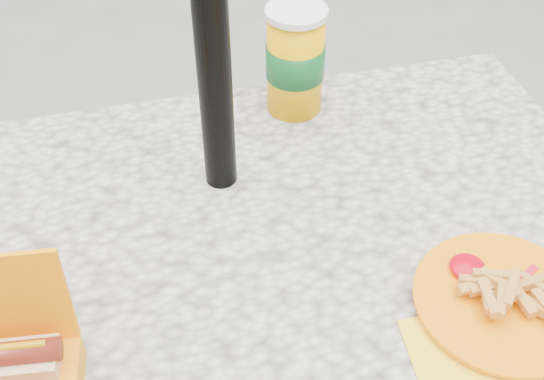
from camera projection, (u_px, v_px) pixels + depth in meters
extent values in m
cube|color=beige|center=(243.00, 262.00, 1.00)|extent=(1.20, 0.80, 0.05)
cylinder|color=black|center=(433.00, 232.00, 1.56)|extent=(0.07, 0.07, 0.70)
cube|color=yellow|center=(492.00, 372.00, 0.84)|extent=(0.20, 0.20, 0.00)
cylinder|color=orange|center=(503.00, 302.00, 0.91)|extent=(0.23, 0.23, 0.01)
cylinder|color=orange|center=(503.00, 300.00, 0.91)|extent=(0.24, 0.24, 0.01)
cube|color=#C48643|center=(530.00, 283.00, 0.91)|extent=(0.04, 0.06, 0.01)
cube|color=#C48643|center=(478.00, 286.00, 0.90)|extent=(0.06, 0.02, 0.02)
cube|color=#C48643|center=(489.00, 287.00, 0.90)|extent=(0.06, 0.02, 0.01)
cube|color=#C48643|center=(495.00, 276.00, 0.90)|extent=(0.06, 0.03, 0.01)
cube|color=#C48643|center=(499.00, 284.00, 0.89)|extent=(0.04, 0.06, 0.01)
cube|color=#C48643|center=(502.00, 293.00, 0.90)|extent=(0.06, 0.02, 0.01)
cube|color=#C48643|center=(500.00, 284.00, 0.89)|extent=(0.04, 0.06, 0.01)
cube|color=#C48643|center=(500.00, 298.00, 0.87)|extent=(0.04, 0.06, 0.01)
cube|color=#C48643|center=(533.00, 282.00, 0.91)|extent=(0.06, 0.02, 0.01)
cube|color=#C48643|center=(488.00, 297.00, 0.88)|extent=(0.02, 0.06, 0.01)
cube|color=#C48643|center=(487.00, 294.00, 0.88)|extent=(0.03, 0.06, 0.01)
cube|color=#C48643|center=(481.00, 282.00, 0.90)|extent=(0.06, 0.03, 0.01)
cube|color=#C48643|center=(521.00, 298.00, 0.89)|extent=(0.02, 0.06, 0.01)
cube|color=#C48643|center=(510.00, 290.00, 0.88)|extent=(0.05, 0.05, 0.01)
cube|color=#C48643|center=(508.00, 287.00, 0.89)|extent=(0.05, 0.05, 0.01)
ellipsoid|color=#B6000E|center=(468.00, 267.00, 0.93)|extent=(0.05, 0.05, 0.01)
cube|color=red|center=(513.00, 285.00, 0.90)|extent=(0.09, 0.05, 0.00)
cylinder|color=#FFAC00|center=(295.00, 63.00, 1.18)|extent=(0.10, 0.10, 0.18)
cylinder|color=#0D521E|center=(295.00, 61.00, 1.17)|extent=(0.10, 0.10, 0.06)
cylinder|color=white|center=(297.00, 12.00, 1.11)|extent=(0.10, 0.10, 0.01)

